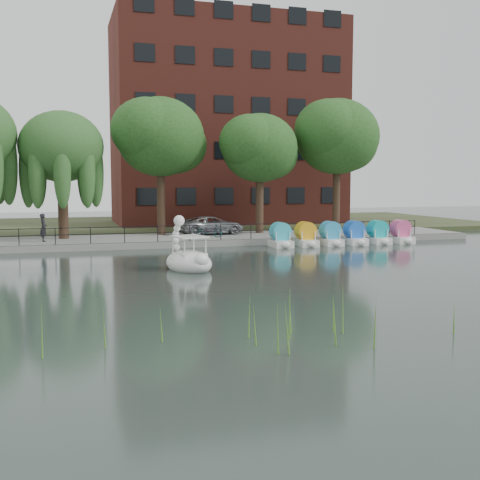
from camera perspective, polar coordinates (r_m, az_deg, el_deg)
name	(u,v)px	position (r m, az deg, el deg)	size (l,w,h in m)	color
ground_plane	(256,281)	(24.86, 1.54, -3.88)	(120.00, 120.00, 0.00)	#3E4E47
promenade	(181,240)	(40.22, -5.59, 0.03)	(40.00, 6.00, 0.40)	gray
kerb	(190,244)	(37.34, -4.72, -0.40)	(40.00, 0.25, 0.40)	gray
land_strip	(151,225)	(53.98, -8.45, 1.40)	(60.00, 22.00, 0.36)	#47512D
railing	(190,229)	(37.45, -4.80, 1.07)	(32.00, 0.05, 1.00)	black
apartment_building	(227,123)	(55.49, -1.28, 11.06)	(20.00, 10.07, 18.00)	#4C1E16
willow_mid	(61,147)	(40.34, -16.58, 8.44)	(5.32, 5.32, 8.15)	#473323
broadleaf_center	(160,137)	(41.93, -7.58, 9.62)	(6.00, 6.00, 9.25)	#473323
broadleaf_right	(260,149)	(43.08, 1.88, 8.66)	(5.40, 5.40, 8.32)	#473323
broadleaf_far	(337,137)	(46.51, 9.21, 9.61)	(6.30, 6.30, 9.71)	#473323
minivan	(212,224)	(41.81, -2.69, 1.53)	(5.22, 2.40, 1.45)	gray
bicycle	(209,230)	(39.44, -2.92, 0.96)	(1.72, 0.60, 1.00)	gray
pedestrian	(43,226)	(38.53, -18.15, 1.30)	(0.71, 0.48, 1.98)	black
swan_boat	(188,258)	(27.94, -4.93, -1.72)	(2.55, 3.32, 2.49)	white
pedal_boat_row	(343,235)	(39.19, 9.69, 0.43)	(9.65, 1.70, 1.40)	white
reed_bank	(436,311)	(17.20, 18.09, -6.42)	(24.00, 2.40, 1.20)	#669938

